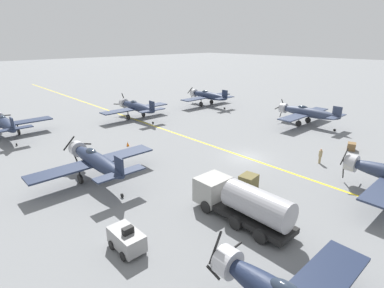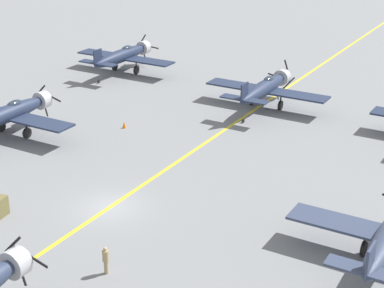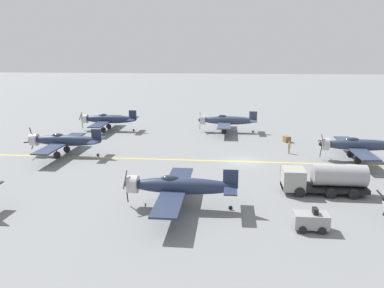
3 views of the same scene
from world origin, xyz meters
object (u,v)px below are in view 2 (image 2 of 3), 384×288
airplane_far_left (123,55)px  airplane_far_center (265,88)px  ground_crew_walking (106,259)px  airplane_mid_left (9,114)px  traffic_cone (124,125)px

airplane_far_left → airplane_far_center: 18.96m
airplane_far_center → ground_crew_walking: airplane_far_center is taller
airplane_far_left → airplane_mid_left: size_ratio=1.00×
airplane_far_center → ground_crew_walking: (3.93, -29.82, -1.11)m
airplane_far_center → traffic_cone: 13.97m
airplane_mid_left → airplane_far_center: bearing=31.7°
airplane_far_left → airplane_mid_left: 20.75m
airplane_far_left → ground_crew_walking: size_ratio=7.23×
airplane_far_left → airplane_far_center: size_ratio=1.00×
airplane_far_center → traffic_cone: airplane_far_center is taller
airplane_far_center → ground_crew_walking: bearing=-72.1°
airplane_mid_left → traffic_cone: bearing=25.3°
ground_crew_walking → traffic_cone: 22.53m
airplane_far_left → ground_crew_walking: (22.63, -32.94, -1.11)m
airplane_mid_left → airplane_far_center: size_ratio=1.00×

